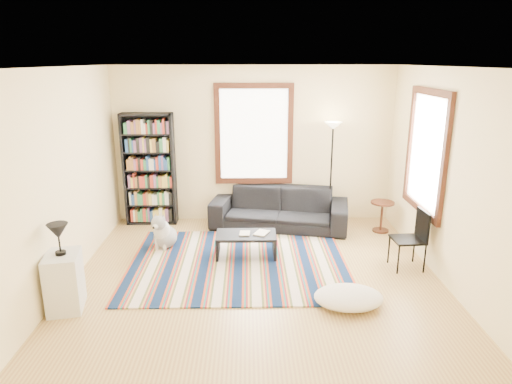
{
  "coord_description": "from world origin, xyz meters",
  "views": [
    {
      "loc": [
        -0.12,
        -5.63,
        2.88
      ],
      "look_at": [
        0.0,
        0.5,
        1.1
      ],
      "focal_mm": 32.0,
      "sensor_mm": 36.0,
      "label": 1
    }
  ],
  "objects_px": {
    "sofa": "(279,208)",
    "white_cabinet": "(64,282)",
    "coffee_table": "(246,245)",
    "floor_lamp": "(331,175)",
    "floor_cushion": "(349,297)",
    "side_table": "(381,217)",
    "dog": "(165,230)",
    "bookshelf": "(150,169)",
    "folding_chair": "(408,240)"
  },
  "relations": [
    {
      "from": "sofa",
      "to": "white_cabinet",
      "type": "xyz_separation_m",
      "value": [
        -2.74,
        -2.74,
        0.0
      ]
    },
    {
      "from": "coffee_table",
      "to": "floor_lamp",
      "type": "xyz_separation_m",
      "value": [
        1.5,
        1.37,
        0.75
      ]
    },
    {
      "from": "floor_cushion",
      "to": "side_table",
      "type": "height_order",
      "value": "side_table"
    },
    {
      "from": "side_table",
      "to": "dog",
      "type": "xyz_separation_m",
      "value": [
        -3.63,
        -0.62,
        0.02
      ]
    },
    {
      "from": "sofa",
      "to": "dog",
      "type": "bearing_deg",
      "value": -143.33
    },
    {
      "from": "floor_lamp",
      "to": "side_table",
      "type": "distance_m",
      "value": 1.13
    },
    {
      "from": "sofa",
      "to": "bookshelf",
      "type": "height_order",
      "value": "bookshelf"
    },
    {
      "from": "floor_lamp",
      "to": "folding_chair",
      "type": "xyz_separation_m",
      "value": [
        0.79,
        -1.81,
        -0.5
      ]
    },
    {
      "from": "floor_lamp",
      "to": "floor_cushion",
      "type": "bearing_deg",
      "value": -95.07
    },
    {
      "from": "bookshelf",
      "to": "white_cabinet",
      "type": "height_order",
      "value": "bookshelf"
    },
    {
      "from": "floor_cushion",
      "to": "dog",
      "type": "height_order",
      "value": "dog"
    },
    {
      "from": "sofa",
      "to": "floor_cushion",
      "type": "relative_size",
      "value": 2.82
    },
    {
      "from": "floor_lamp",
      "to": "white_cabinet",
      "type": "distance_m",
      "value": 4.67
    },
    {
      "from": "coffee_table",
      "to": "dog",
      "type": "relative_size",
      "value": 1.56
    },
    {
      "from": "bookshelf",
      "to": "dog",
      "type": "xyz_separation_m",
      "value": [
        0.43,
        -1.16,
        -0.71
      ]
    },
    {
      "from": "folding_chair",
      "to": "floor_lamp",
      "type": "bearing_deg",
      "value": 109.73
    },
    {
      "from": "side_table",
      "to": "white_cabinet",
      "type": "xyz_separation_m",
      "value": [
        -4.5,
        -2.47,
        0.08
      ]
    },
    {
      "from": "bookshelf",
      "to": "floor_lamp",
      "type": "height_order",
      "value": "bookshelf"
    },
    {
      "from": "floor_lamp",
      "to": "white_cabinet",
      "type": "bearing_deg",
      "value": -142.14
    },
    {
      "from": "coffee_table",
      "to": "dog",
      "type": "xyz_separation_m",
      "value": [
        -1.29,
        0.38,
        0.11
      ]
    },
    {
      "from": "floor_cushion",
      "to": "coffee_table",
      "type": "bearing_deg",
      "value": 130.2
    },
    {
      "from": "side_table",
      "to": "bookshelf",
      "type": "bearing_deg",
      "value": 172.44
    },
    {
      "from": "floor_lamp",
      "to": "coffee_table",
      "type": "bearing_deg",
      "value": -137.64
    },
    {
      "from": "bookshelf",
      "to": "side_table",
      "type": "distance_m",
      "value": 4.17
    },
    {
      "from": "bookshelf",
      "to": "floor_lamp",
      "type": "relative_size",
      "value": 1.08
    },
    {
      "from": "coffee_table",
      "to": "floor_cushion",
      "type": "bearing_deg",
      "value": -49.8
    },
    {
      "from": "coffee_table",
      "to": "side_table",
      "type": "distance_m",
      "value": 2.55
    },
    {
      "from": "coffee_table",
      "to": "folding_chair",
      "type": "relative_size",
      "value": 1.05
    },
    {
      "from": "sofa",
      "to": "dog",
      "type": "relative_size",
      "value": 4.12
    },
    {
      "from": "coffee_table",
      "to": "folding_chair",
      "type": "height_order",
      "value": "folding_chair"
    },
    {
      "from": "white_cabinet",
      "to": "bookshelf",
      "type": "bearing_deg",
      "value": 70.93
    },
    {
      "from": "bookshelf",
      "to": "side_table",
      "type": "relative_size",
      "value": 3.7
    },
    {
      "from": "floor_lamp",
      "to": "folding_chair",
      "type": "height_order",
      "value": "floor_lamp"
    },
    {
      "from": "coffee_table",
      "to": "dog",
      "type": "distance_m",
      "value": 1.35
    },
    {
      "from": "dog",
      "to": "sofa",
      "type": "bearing_deg",
      "value": 42.51
    },
    {
      "from": "sofa",
      "to": "white_cabinet",
      "type": "bearing_deg",
      "value": -123.65
    },
    {
      "from": "bookshelf",
      "to": "floor_cushion",
      "type": "xyz_separation_m",
      "value": [
        2.97,
        -3.01,
        -0.89
      ]
    },
    {
      "from": "floor_lamp",
      "to": "dog",
      "type": "relative_size",
      "value": 3.22
    },
    {
      "from": "white_cabinet",
      "to": "dog",
      "type": "xyz_separation_m",
      "value": [
        0.87,
        1.86,
        -0.06
      ]
    },
    {
      "from": "sofa",
      "to": "dog",
      "type": "xyz_separation_m",
      "value": [
        -1.87,
        -0.89,
        -0.06
      ]
    },
    {
      "from": "bookshelf",
      "to": "floor_cushion",
      "type": "distance_m",
      "value": 4.32
    },
    {
      "from": "floor_lamp",
      "to": "side_table",
      "type": "height_order",
      "value": "floor_lamp"
    },
    {
      "from": "floor_cushion",
      "to": "white_cabinet",
      "type": "relative_size",
      "value": 1.21
    },
    {
      "from": "sofa",
      "to": "dog",
      "type": "height_order",
      "value": "sofa"
    },
    {
      "from": "dog",
      "to": "floor_lamp",
      "type": "bearing_deg",
      "value": 36.7
    },
    {
      "from": "folding_chair",
      "to": "bookshelf",
      "type": "bearing_deg",
      "value": 149.78
    },
    {
      "from": "folding_chair",
      "to": "white_cabinet",
      "type": "xyz_separation_m",
      "value": [
        -4.45,
        -1.03,
        -0.08
      ]
    },
    {
      "from": "white_cabinet",
      "to": "dog",
      "type": "relative_size",
      "value": 1.21
    },
    {
      "from": "sofa",
      "to": "coffee_table",
      "type": "height_order",
      "value": "sofa"
    },
    {
      "from": "floor_lamp",
      "to": "bookshelf",
      "type": "bearing_deg",
      "value": 176.98
    }
  ]
}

